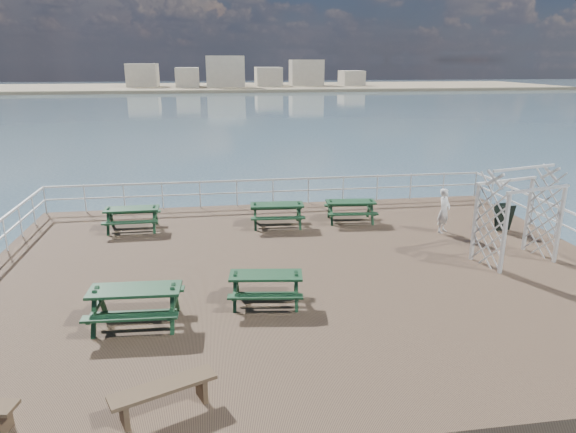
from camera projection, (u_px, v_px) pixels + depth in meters
The scene contains 12 objects.
ground at pixel (302, 273), 14.71m from camera, with size 18.00×14.00×0.30m, color brown.
sea_backdrop at pixel (263, 83), 143.38m from camera, with size 300.00×300.00×9.20m.
railing at pixel (286, 214), 16.83m from camera, with size 17.77×13.76×1.10m.
picnic_table_a at pixel (132, 214), 17.85m from camera, with size 1.85×1.49×0.90m.
picnic_table_b at pixel (277, 210), 18.29m from camera, with size 1.98×1.64×0.92m.
picnic_table_c at pixel (351, 207), 18.82m from camera, with size 1.91×1.60×0.87m.
picnic_table_d at pixel (135, 298), 11.43m from camera, with size 2.09×1.72×0.98m.
picnic_table_e at pixel (266, 282), 12.45m from camera, with size 1.93×1.64×0.86m.
flat_bench_far at pixel (164, 392), 8.59m from camera, with size 1.81×1.08×0.51m.
trellis_arbor at pixel (517, 220), 14.87m from camera, with size 2.51×1.74×2.83m.
sandwich_board at pixel (504, 218), 17.81m from camera, with size 0.63×0.50×0.96m.
person at pixel (444, 211), 17.54m from camera, with size 0.56×0.37×1.54m, color white.
Camera 1 is at (-2.41, -13.38, 5.71)m, focal length 32.00 mm.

